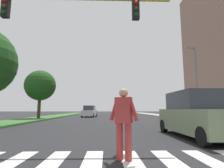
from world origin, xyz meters
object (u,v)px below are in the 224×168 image
at_px(traffic_light_gantry, 4,25).
at_px(suv_crossing, 197,115).
at_px(pedestrian_performer, 124,120).
at_px(sedan_midblock, 90,112).
at_px(sedan_distant, 129,111).
at_px(street_lamp_right, 195,75).
at_px(tree_far, 40,86).

distance_m(traffic_light_gantry, suv_crossing, 8.66).
distance_m(pedestrian_performer, suv_crossing, 4.80).
relative_size(sedan_midblock, sedan_distant, 1.04).
xyz_separation_m(traffic_light_gantry, street_lamp_right, (12.99, 10.87, 0.22)).
xyz_separation_m(tree_far, sedan_distant, (12.22, 15.16, -3.14)).
distance_m(street_lamp_right, sedan_distant, 19.40).
distance_m(traffic_light_gantry, pedestrian_performer, 5.98).
distance_m(traffic_light_gantry, sedan_midblock, 21.31).
height_order(traffic_light_gantry, sedan_midblock, traffic_light_gantry).
bearing_deg(suv_crossing, street_lamp_right, 62.34).
xyz_separation_m(traffic_light_gantry, sedan_distant, (8.43, 29.33, -3.60)).
bearing_deg(sedan_distant, street_lamp_right, -76.11).
xyz_separation_m(traffic_light_gantry, pedestrian_performer, (4.37, -2.20, -3.45)).
height_order(traffic_light_gantry, pedestrian_performer, traffic_light_gantry).
bearing_deg(traffic_light_gantry, sedan_midblock, 86.26).
bearing_deg(sedan_distant, sedan_midblock, -130.15).
height_order(tree_far, traffic_light_gantry, traffic_light_gantry).
height_order(pedestrian_performer, sedan_midblock, sedan_midblock).
relative_size(street_lamp_right, pedestrian_performer, 4.44).
distance_m(street_lamp_right, pedestrian_performer, 16.07).
relative_size(street_lamp_right, sedan_distant, 1.78).
bearing_deg(street_lamp_right, traffic_light_gantry, -140.10).
relative_size(street_lamp_right, suv_crossing, 1.62).
xyz_separation_m(street_lamp_right, sedan_distant, (-4.56, 18.46, -3.82)).
relative_size(tree_far, suv_crossing, 1.20).
relative_size(street_lamp_right, sedan_midblock, 1.72).
relative_size(traffic_light_gantry, suv_crossing, 2.02).
xyz_separation_m(pedestrian_performer, sedan_midblock, (-3.00, 23.15, -0.14)).
bearing_deg(pedestrian_performer, tree_far, 116.52).
xyz_separation_m(street_lamp_right, pedestrian_performer, (-8.62, -13.06, -3.66)).
relative_size(pedestrian_performer, sedan_distant, 0.40).
xyz_separation_m(suv_crossing, sedan_midblock, (-6.50, 19.87, -0.14)).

